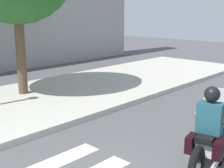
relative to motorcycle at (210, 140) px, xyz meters
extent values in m
torus|color=black|center=(0.75, 0.16, -0.14)|extent=(0.66, 0.25, 0.65)
cylinder|color=silver|center=(0.75, 0.16, -0.14)|extent=(0.14, 0.12, 0.12)
torus|color=black|center=(-0.77, -0.16, -0.14)|extent=(0.66, 0.25, 0.65)
cylinder|color=silver|center=(-0.77, -0.16, -0.14)|extent=(0.14, 0.12, 0.12)
cube|color=silver|center=(-0.01, 0.00, 0.00)|extent=(0.90, 0.45, 0.28)
ellipsoid|color=black|center=(0.20, 0.04, 0.22)|extent=(0.57, 0.38, 0.22)
cube|color=black|center=(-0.22, -0.04, 0.15)|extent=(0.61, 0.39, 0.10)
cube|color=black|center=(-0.43, 0.14, 0.04)|extent=(0.34, 0.18, 0.28)
cube|color=black|center=(-0.34, -0.29, 0.04)|extent=(0.34, 0.18, 0.28)
cylinder|color=silver|center=(0.60, 0.13, 0.44)|extent=(0.16, 0.61, 0.03)
sphere|color=white|center=(0.80, 0.17, 0.24)|extent=(0.18, 0.18, 0.18)
cube|color=silver|center=(0.63, 0.13, 0.62)|extent=(0.12, 0.40, 0.32)
cylinder|color=silver|center=(-0.23, -0.23, -0.27)|extent=(0.77, 0.23, 0.08)
cube|color=#1E4C59|center=(-0.16, -0.03, 0.45)|extent=(0.34, 0.44, 0.52)
sphere|color=black|center=(-0.13, -0.02, 0.85)|extent=(0.26, 0.26, 0.26)
cylinder|color=#9E7051|center=(0.02, 0.23, 0.53)|extent=(0.53, 0.19, 0.26)
cylinder|color=#1E284C|center=(-0.04, 0.16, 0.09)|extent=(0.46, 0.23, 0.24)
cylinder|color=#1E284C|center=(0.07, 0.18, -0.23)|extent=(0.11, 0.11, 0.48)
cube|color=black|center=(0.11, 0.19, -0.42)|extent=(0.26, 0.15, 0.08)
cylinder|color=#1E284C|center=(0.02, -0.16, 0.09)|extent=(0.46, 0.23, 0.24)
cylinder|color=#1E284C|center=(0.14, -0.13, -0.23)|extent=(0.11, 0.11, 0.48)
cube|color=black|center=(0.18, -0.12, -0.42)|extent=(0.26, 0.15, 0.08)
cylinder|color=brown|center=(0.01, 6.16, 0.93)|extent=(0.29, 0.29, 2.79)
camera|label=1|loc=(-4.69, -2.09, 2.16)|focal=48.38mm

